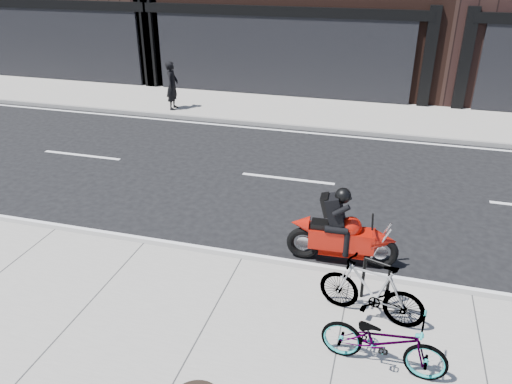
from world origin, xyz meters
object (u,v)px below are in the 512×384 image
(bike_rack, at_px, (376,278))
(bicycle_rear, at_px, (371,290))
(bicycle_front, at_px, (384,341))
(motorcycle, at_px, (347,234))
(pedestrian, at_px, (172,85))

(bike_rack, xyz_separation_m, bicycle_rear, (-0.05, -0.39, 0.04))
(bicycle_front, xyz_separation_m, motorcycle, (-0.77, 2.59, 0.05))
(bicycle_front, relative_size, motorcycle, 0.82)
(motorcycle, bearing_deg, bicycle_rear, -73.73)
(bicycle_rear, bearing_deg, pedestrian, -128.92)
(bike_rack, distance_m, bicycle_front, 1.41)
(bicycle_rear, height_order, pedestrian, pedestrian)
(bicycle_front, height_order, motorcycle, motorcycle)
(bicycle_front, bearing_deg, bicycle_rear, 19.98)
(bicycle_front, height_order, bicycle_rear, bicycle_rear)
(bike_rack, height_order, bicycle_rear, bicycle_rear)
(bicycle_front, xyz_separation_m, bicycle_rear, (-0.23, 1.01, 0.05))
(bicycle_front, distance_m, pedestrian, 13.17)
(bicycle_front, bearing_deg, bike_rack, 14.55)
(bike_rack, xyz_separation_m, pedestrian, (-7.63, 9.19, 0.38))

